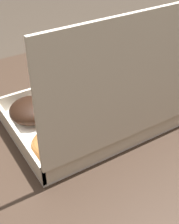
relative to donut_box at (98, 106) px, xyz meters
name	(u,v)px	position (x,y,z in m)	size (l,w,h in m)	color
dining_table	(93,147)	(-0.01, -0.03, -0.16)	(0.95, 0.89, 0.75)	#38281E
donut_box	(98,106)	(0.00, 0.00, 0.00)	(0.39, 0.30, 0.32)	white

